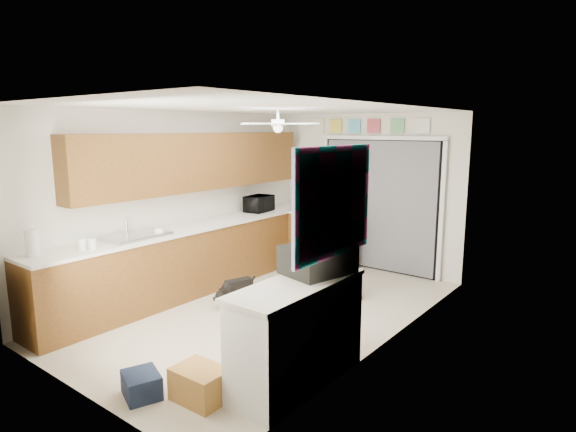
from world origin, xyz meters
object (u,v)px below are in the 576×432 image
Objects in this scene: microwave at (259,204)px; cup at (159,232)px; paper_towel_roll at (32,243)px; suitcase at (318,259)px; dog at (239,290)px; navy_crate at (142,385)px; cardboard_box at (200,384)px; man at (311,223)px.

microwave reaches higher than cup.
paper_towel_roll is (-0.06, -3.53, 0.01)m from microwave.
paper_towel_roll is (-0.23, -1.44, 0.10)m from cup.
suitcase reaches higher than microwave.
paper_towel_roll is at bearing -99.03° from cup.
suitcase is at bearing -5.22° from dog.
navy_crate is (1.58, -1.44, -0.88)m from cup.
cup is at bearing 149.93° from cardboard_box.
paper_towel_roll is 0.47× the size of suitcase.
microwave is 1.63× the size of paper_towel_roll.
paper_towel_roll is 2.48m from dog.
man is 3.76× the size of dog.
dog reaches higher than cardboard_box.
cup reaches higher than cardboard_box.
cardboard_box is (2.25, 0.27, -0.94)m from paper_towel_roll.
paper_towel_roll reaches higher than navy_crate.
man reaches higher than cup.
man is (1.23, 3.34, -0.16)m from paper_towel_roll.
cup is 1.46m from paper_towel_roll.
microwave is 4.06m from navy_crate.
suitcase is (2.47, -0.09, 0.09)m from cup.
man is at bearing 139.87° from suitcase.
man reaches higher than suitcase.
suitcase is 1.36× the size of cardboard_box.
microwave is 2.10m from cup.
dog is at bearing 111.95° from navy_crate.
paper_towel_roll reaches higher than dog.
man is at bearing 99.81° from navy_crate.
navy_crate is at bearing -148.01° from cardboard_box.
navy_crate is (-0.89, -1.35, -0.97)m from suitcase.
man reaches higher than cardboard_box.
microwave is at bearing 123.84° from cardboard_box.
navy_crate is 2.27m from dog.
man is (-1.47, 1.99, -0.15)m from suitcase.
paper_towel_roll is 0.59× the size of dog.
cup is 2.15m from man.
cup is 0.23× the size of dog.
cup is 2.31m from navy_crate.
microwave is 4.04m from cardboard_box.
cup reaches higher than navy_crate.
microwave is at bearing 116.30° from navy_crate.
microwave reaches higher than navy_crate.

